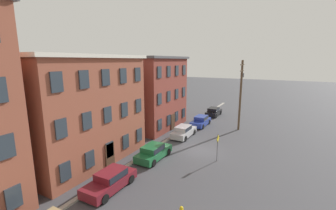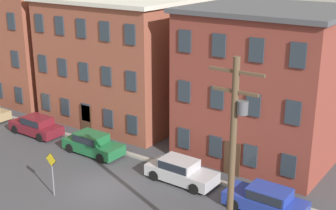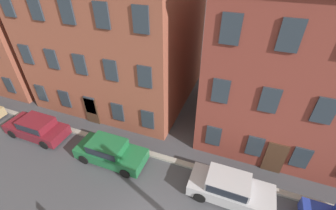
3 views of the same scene
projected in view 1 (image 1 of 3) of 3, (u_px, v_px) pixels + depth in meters
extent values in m
plane|color=#424247|center=(200.00, 150.00, 24.11)|extent=(200.00, 200.00, 0.00)
cube|color=#9E998E|center=(163.00, 143.00, 26.16)|extent=(56.00, 0.36, 0.16)
cube|color=#2D3842|center=(14.00, 198.00, 13.18)|extent=(0.90, 0.10, 1.40)
cube|color=#2D3842|center=(6.00, 147.00, 12.56)|extent=(0.90, 0.10, 1.40)
cube|color=brown|center=(69.00, 109.00, 21.84)|extent=(11.53, 9.75, 9.71)
cube|color=silver|center=(65.00, 56.00, 20.86)|extent=(12.03, 10.25, 0.30)
cube|color=#2D3842|center=(65.00, 172.00, 16.21)|extent=(0.90, 0.10, 1.40)
cube|color=#2D3842|center=(61.00, 129.00, 15.58)|extent=(0.90, 0.10, 1.40)
cube|color=#2D3842|center=(57.00, 82.00, 14.95)|extent=(0.90, 0.10, 1.40)
cube|color=#2D3842|center=(90.00, 159.00, 18.21)|extent=(0.90, 0.10, 1.40)
cube|color=#2D3842|center=(87.00, 121.00, 17.58)|extent=(0.90, 0.10, 1.40)
cube|color=#2D3842|center=(84.00, 79.00, 16.94)|extent=(0.90, 0.10, 1.40)
cube|color=#2D3842|center=(110.00, 150.00, 20.21)|extent=(0.90, 0.10, 1.40)
cube|color=#2D3842|center=(108.00, 115.00, 19.58)|extent=(0.90, 0.10, 1.40)
cube|color=#2D3842|center=(106.00, 77.00, 18.94)|extent=(0.90, 0.10, 1.40)
cube|color=#2D3842|center=(126.00, 142.00, 22.21)|extent=(0.90, 0.10, 1.40)
cube|color=#2D3842|center=(125.00, 110.00, 21.57)|extent=(0.90, 0.10, 1.40)
cube|color=#2D3842|center=(123.00, 76.00, 20.94)|extent=(0.90, 0.10, 1.40)
cube|color=#2D3842|center=(139.00, 135.00, 24.21)|extent=(0.90, 0.10, 1.40)
cube|color=#2D3842|center=(139.00, 105.00, 23.57)|extent=(0.90, 0.10, 1.40)
cube|color=#2D3842|center=(138.00, 74.00, 22.94)|extent=(0.90, 0.10, 1.40)
cube|color=#472D1E|center=(110.00, 155.00, 20.31)|extent=(1.10, 0.10, 2.20)
cube|color=brown|center=(144.00, 93.00, 32.70)|extent=(9.67, 9.24, 9.74)
cube|color=#4C4C51|center=(144.00, 58.00, 31.71)|extent=(10.17, 9.74, 0.30)
cube|color=#2D3842|center=(160.00, 125.00, 28.04)|extent=(0.90, 0.10, 1.40)
cube|color=#2D3842|center=(160.00, 99.00, 27.40)|extent=(0.90, 0.10, 1.40)
cube|color=#2D3842|center=(159.00, 72.00, 26.77)|extent=(0.90, 0.10, 1.40)
cube|color=#2D3842|center=(169.00, 120.00, 30.13)|extent=(0.90, 0.10, 1.40)
cube|color=#2D3842|center=(169.00, 96.00, 29.50)|extent=(0.90, 0.10, 1.40)
cube|color=#2D3842|center=(169.00, 71.00, 28.86)|extent=(0.90, 0.10, 1.40)
cube|color=#2D3842|center=(177.00, 116.00, 32.23)|extent=(0.90, 0.10, 1.40)
cube|color=#2D3842|center=(177.00, 94.00, 31.59)|extent=(0.90, 0.10, 1.40)
cube|color=#2D3842|center=(177.00, 71.00, 30.96)|extent=(0.90, 0.10, 1.40)
cube|color=#2D3842|center=(183.00, 113.00, 34.32)|extent=(0.90, 0.10, 1.40)
cube|color=#2D3842|center=(184.00, 92.00, 33.69)|extent=(0.90, 0.10, 1.40)
cube|color=#2D3842|center=(184.00, 70.00, 33.05)|extent=(0.90, 0.10, 1.40)
cube|color=#472D1E|center=(173.00, 122.00, 31.28)|extent=(1.10, 0.10, 2.20)
cube|color=maroon|center=(110.00, 183.00, 16.76)|extent=(4.40, 1.80, 0.70)
cube|color=maroon|center=(111.00, 174.00, 16.81)|extent=(2.20, 1.51, 0.55)
cube|color=#1E232D|center=(111.00, 174.00, 16.81)|extent=(2.02, 1.58, 0.48)
cylinder|color=black|center=(105.00, 199.00, 15.15)|extent=(0.66, 0.22, 0.66)
cylinder|color=black|center=(87.00, 192.00, 15.93)|extent=(0.66, 0.22, 0.66)
cylinder|color=black|center=(131.00, 179.00, 17.66)|extent=(0.66, 0.22, 0.66)
cylinder|color=black|center=(114.00, 174.00, 18.44)|extent=(0.66, 0.22, 0.66)
cube|color=#1E6638|center=(154.00, 153.00, 22.05)|extent=(4.40, 1.80, 0.70)
cube|color=#1E6638|center=(153.00, 148.00, 21.76)|extent=(2.20, 1.51, 0.55)
cube|color=#1E232D|center=(153.00, 148.00, 21.76)|extent=(2.02, 1.58, 0.48)
cylinder|color=black|center=(154.00, 149.00, 23.74)|extent=(0.66, 0.22, 0.66)
cylinder|color=black|center=(168.00, 152.00, 22.96)|extent=(0.66, 0.22, 0.66)
cylinder|color=black|center=(138.00, 159.00, 21.23)|extent=(0.66, 0.22, 0.66)
cylinder|color=black|center=(154.00, 163.00, 20.45)|extent=(0.66, 0.22, 0.66)
cube|color=#B7B7BC|center=(184.00, 132.00, 28.43)|extent=(4.40, 1.80, 0.70)
cube|color=#B7B7BC|center=(183.00, 128.00, 28.14)|extent=(2.20, 1.51, 0.55)
cube|color=#1E232D|center=(183.00, 128.00, 28.14)|extent=(2.02, 1.58, 0.48)
cylinder|color=black|center=(182.00, 130.00, 30.12)|extent=(0.66, 0.22, 0.66)
cylinder|color=black|center=(194.00, 132.00, 29.34)|extent=(0.66, 0.22, 0.66)
cylinder|color=black|center=(173.00, 136.00, 27.61)|extent=(0.66, 0.22, 0.66)
cylinder|color=black|center=(185.00, 139.00, 26.82)|extent=(0.66, 0.22, 0.66)
cube|color=#233899|center=(201.00, 122.00, 33.16)|extent=(4.40, 1.80, 0.70)
cube|color=#233899|center=(201.00, 118.00, 33.22)|extent=(2.20, 1.51, 0.55)
cube|color=#1E232D|center=(201.00, 118.00, 33.22)|extent=(2.02, 1.58, 0.48)
cylinder|color=black|center=(203.00, 127.00, 31.56)|extent=(0.66, 0.22, 0.66)
cylinder|color=black|center=(192.00, 125.00, 32.34)|extent=(0.66, 0.22, 0.66)
cylinder|color=black|center=(209.00, 122.00, 34.07)|extent=(0.66, 0.22, 0.66)
cylinder|color=black|center=(199.00, 120.00, 34.85)|extent=(0.66, 0.22, 0.66)
cube|color=black|center=(214.00, 113.00, 39.23)|extent=(4.40, 1.80, 0.70)
cube|color=black|center=(213.00, 109.00, 38.94)|extent=(2.20, 1.51, 0.55)
cube|color=#1E232D|center=(213.00, 109.00, 38.94)|extent=(2.02, 1.58, 0.48)
cylinder|color=black|center=(211.00, 112.00, 40.92)|extent=(0.66, 0.22, 0.66)
cylinder|color=black|center=(221.00, 113.00, 40.14)|extent=(0.66, 0.22, 0.66)
cylinder|color=black|center=(206.00, 115.00, 38.40)|extent=(0.66, 0.22, 0.66)
cylinder|color=black|center=(216.00, 116.00, 37.62)|extent=(0.66, 0.22, 0.66)
cylinder|color=slate|center=(217.00, 148.00, 21.33)|extent=(0.08, 0.08, 2.56)
cube|color=yellow|center=(218.00, 139.00, 21.12)|extent=(0.79, 0.03, 0.79)
cube|color=black|center=(218.00, 139.00, 21.13)|extent=(0.85, 0.02, 0.85)
cylinder|color=brown|center=(240.00, 96.00, 30.42)|extent=(0.28, 0.28, 9.55)
cube|color=brown|center=(242.00, 65.00, 29.60)|extent=(2.40, 0.12, 0.12)
cube|color=brown|center=(242.00, 71.00, 29.76)|extent=(2.00, 0.12, 0.12)
cylinder|color=#515156|center=(242.00, 75.00, 30.18)|extent=(0.44, 0.44, 0.55)
sphere|color=yellow|center=(181.00, 208.00, 13.40)|extent=(0.22, 0.22, 0.22)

